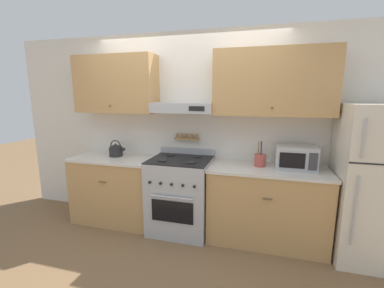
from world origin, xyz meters
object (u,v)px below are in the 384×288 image
refrigerator (377,185)px  utensil_crock (260,160)px  stove_range (181,195)px  tea_kettle (116,150)px  microwave (295,157)px

refrigerator → utensil_crock: bearing=174.7°
stove_range → refrigerator: size_ratio=0.62×
tea_kettle → utensil_crock: utensil_crock is taller
stove_range → tea_kettle: (-0.96, 0.09, 0.52)m
tea_kettle → utensil_crock: size_ratio=0.79×
utensil_crock → stove_range: bearing=-174.7°
utensil_crock → microwave: bearing=2.6°
tea_kettle → utensil_crock: 1.93m
refrigerator → tea_kettle: refrigerator is taller
stove_range → utensil_crock: bearing=5.3°
stove_range → utensil_crock: size_ratio=3.44×
microwave → utensil_crock: bearing=-177.4°
refrigerator → utensil_crock: 1.20m
refrigerator → utensil_crock: size_ratio=5.54×
stove_range → refrigerator: refrigerator is taller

